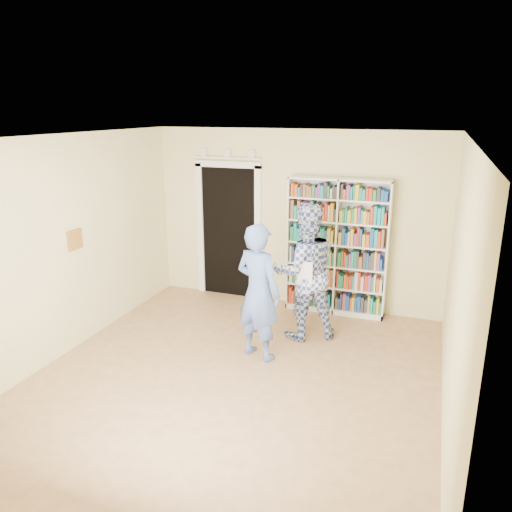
# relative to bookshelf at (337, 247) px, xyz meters

# --- Properties ---
(floor) EXTENTS (5.00, 5.00, 0.00)m
(floor) POSITION_rel_bookshelf_xyz_m (-0.68, -2.34, -1.03)
(floor) COLOR olive
(floor) RESTS_ON ground
(ceiling) EXTENTS (5.00, 5.00, 0.00)m
(ceiling) POSITION_rel_bookshelf_xyz_m (-0.68, -2.34, 1.67)
(ceiling) COLOR white
(ceiling) RESTS_ON wall_back
(wall_back) EXTENTS (4.50, 0.00, 4.50)m
(wall_back) POSITION_rel_bookshelf_xyz_m (-0.68, 0.16, 0.32)
(wall_back) COLOR beige
(wall_back) RESTS_ON floor
(wall_left) EXTENTS (0.00, 5.00, 5.00)m
(wall_left) POSITION_rel_bookshelf_xyz_m (-2.93, -2.34, 0.32)
(wall_left) COLOR beige
(wall_left) RESTS_ON floor
(wall_right) EXTENTS (0.00, 5.00, 5.00)m
(wall_right) POSITION_rel_bookshelf_xyz_m (1.57, -2.34, 0.32)
(wall_right) COLOR beige
(wall_right) RESTS_ON floor
(bookshelf) EXTENTS (1.48, 0.28, 2.03)m
(bookshelf) POSITION_rel_bookshelf_xyz_m (0.00, 0.00, 0.00)
(bookshelf) COLOR white
(bookshelf) RESTS_ON floor
(doorway) EXTENTS (1.10, 0.08, 2.43)m
(doorway) POSITION_rel_bookshelf_xyz_m (-1.78, 0.13, 0.15)
(doorway) COLOR black
(doorway) RESTS_ON floor
(wall_art) EXTENTS (0.03, 0.25, 0.25)m
(wall_art) POSITION_rel_bookshelf_xyz_m (-2.91, -2.14, 0.37)
(wall_art) COLOR brown
(wall_art) RESTS_ON wall_left
(man_blue) EXTENTS (0.72, 0.59, 1.70)m
(man_blue) POSITION_rel_bookshelf_xyz_m (-0.61, -1.74, -0.17)
(man_blue) COLOR #5371B9
(man_blue) RESTS_ON floor
(man_plaid) EXTENTS (1.11, 1.03, 1.83)m
(man_plaid) POSITION_rel_bookshelf_xyz_m (-0.23, -0.99, -0.11)
(man_plaid) COLOR #2D428A
(man_plaid) RESTS_ON floor
(paper_sheet) EXTENTS (0.21, 0.04, 0.30)m
(paper_sheet) POSITION_rel_bookshelf_xyz_m (-0.16, -1.26, -0.03)
(paper_sheet) COLOR white
(paper_sheet) RESTS_ON man_plaid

